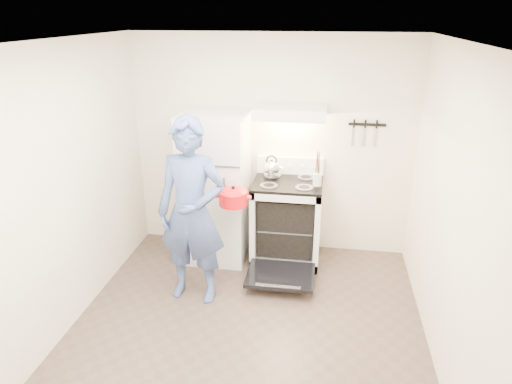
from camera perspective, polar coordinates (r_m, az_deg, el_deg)
floor at (r=4.25m, az=-1.52°, el=-17.79°), size 3.60×3.60×0.00m
back_wall at (r=5.26m, az=1.91°, el=5.70°), size 3.20×0.02×2.50m
refrigerator at (r=5.16m, az=-5.03°, el=0.63°), size 0.70×0.70×1.70m
stove_body at (r=5.22m, az=3.87°, el=-3.77°), size 0.76×0.65×0.92m
cooktop at (r=5.03m, az=4.00°, el=1.11°), size 0.76×0.65×0.03m
backsplash at (r=5.26m, az=4.32°, el=3.37°), size 0.76×0.07×0.20m
oven_door at (r=4.86m, az=3.09°, el=-10.35°), size 0.70×0.54×0.04m
oven_rack at (r=5.23m, az=3.86°, el=-3.97°), size 0.60×0.52×0.01m
range_hood at (r=4.89m, az=4.32°, el=9.96°), size 0.76×0.50×0.12m
knife_strip at (r=5.15m, az=13.72°, el=8.20°), size 0.40×0.02×0.03m
pizza_stone at (r=5.22m, az=3.69°, el=-3.83°), size 0.35×0.35×0.02m
tea_kettle at (r=5.07m, az=1.94°, el=3.12°), size 0.22×0.18×0.27m
utensil_jar at (r=4.85m, az=7.65°, el=1.56°), size 0.11×0.11×0.13m
person at (r=4.37m, az=-8.04°, el=-2.57°), size 0.70×0.49×1.84m
dutch_oven at (r=4.58m, az=-2.86°, el=-0.81°), size 0.36×0.29×0.23m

